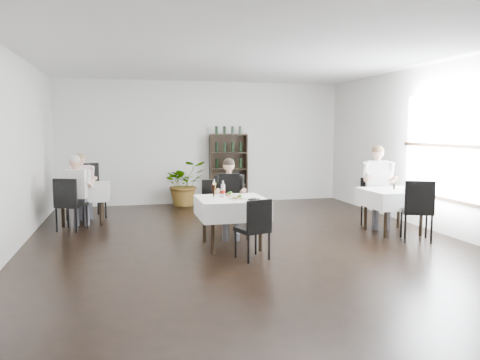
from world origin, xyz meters
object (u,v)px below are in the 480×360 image
wine_shelf (228,169)px  potted_tree (185,183)px  main_table (231,207)px  diner_main (229,192)px

wine_shelf → potted_tree: bearing=-170.0°
main_table → diner_main: size_ratio=0.77×
main_table → diner_main: 0.67m
main_table → diner_main: diner_main is taller
diner_main → wine_shelf: bearing=77.8°
wine_shelf → main_table: size_ratio=1.70×
potted_tree → main_table: bearing=-86.9°
potted_tree → diner_main: (0.33, -3.48, 0.24)m
potted_tree → diner_main: bearing=-84.6°
main_table → potted_tree: potted_tree is taller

